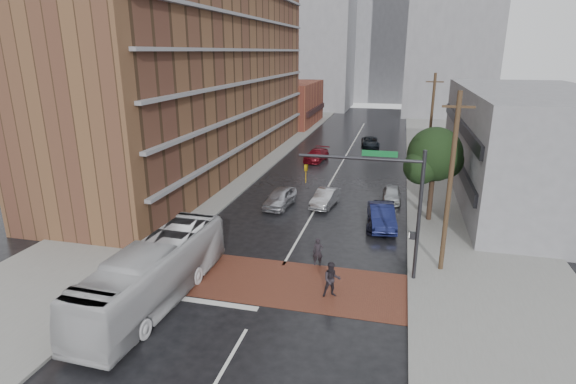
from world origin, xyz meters
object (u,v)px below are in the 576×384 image
Objects in this scene: pedestrian_b at (332,280)px; car_parked_far at (392,194)px; car_travel_a at (280,198)px; car_parked_near at (382,216)px; pedestrian_a at (318,252)px; car_travel_c at (317,155)px; car_travel_b at (325,198)px; transit_bus at (155,273)px; suv_travel at (370,142)px; car_parked_mid at (381,218)px.

car_parked_far is at bearing 63.20° from pedestrian_b.
car_travel_a is 8.43m from car_parked_near.
pedestrian_a is at bearing -57.28° from car_travel_a.
car_travel_c is at bearing 104.98° from car_parked_near.
car_travel_a is 3.63m from car_travel_b.
pedestrian_b is 0.45× the size of car_travel_b.
pedestrian_b is 0.40× the size of car_travel_c.
car_travel_c is at bearing 84.01° from pedestrian_b.
pedestrian_b is 16.43m from car_parked_far.
car_travel_a is (-4.80, 9.45, -0.10)m from pedestrian_a.
car_travel_c is (-4.87, 25.63, -0.17)m from pedestrian_a.
suv_travel is (7.51, 40.82, -0.88)m from transit_bus.
pedestrian_a reaches higher than car_parked_near.
car_travel_c is at bearing 122.07° from car_parked_far.
car_travel_a reaches higher than car_travel_b.
suv_travel is (0.47, 35.05, -0.20)m from pedestrian_a.
car_travel_c is 20.33m from car_parked_mid.
car_travel_a is 0.98× the size of car_parked_mid.
car_travel_a is 0.94× the size of car_travel_c.
transit_bus is at bearing -92.56° from car_travel_a.
pedestrian_a is at bearing -108.67° from car_parked_far.
car_parked_far is at bearing 86.25° from car_parked_mid.
car_parked_far is (8.67, -12.63, -0.05)m from car_travel_c.
suv_travel is at bearing 84.19° from car_travel_a.
suv_travel is 0.96× the size of car_parked_near.
car_parked_near reaches higher than car_parked_far.
pedestrian_a is at bearing -74.26° from car_travel_b.
car_parked_mid is at bearing 0.00° from car_parked_near.
car_parked_near is (2.79, -28.05, 0.15)m from suv_travel.
car_travel_c is 0.97× the size of car_parked_near.
pedestrian_b is (8.34, 2.53, -0.59)m from transit_bus.
car_travel_a reaches higher than suv_travel.
transit_bus is at bearing 178.85° from pedestrian_b.
car_travel_a reaches higher than car_parked_far.
suv_travel is at bearing 96.20° from car_parked_far.
car_travel_b reaches higher than car_parked_mid.
transit_bus is 2.46× the size of car_parked_mid.
car_parked_mid is at bearing -97.48° from car_parked_far.
pedestrian_b is 0.43× the size of car_travel_a.
car_parked_mid is (4.59, -3.50, -0.03)m from car_travel_b.
car_travel_c is (-0.07, 16.18, -0.07)m from car_travel_a.
car_travel_b is 5.77m from car_parked_mid.
pedestrian_a is at bearing -70.36° from car_travel_c.
car_travel_a is at bearing -159.97° from car_parked_far.
car_parked_far is at bearing 61.77° from transit_bus.
car_travel_b is at bearing 72.43° from transit_bus.
transit_bus is at bearing -149.23° from pedestrian_a.
pedestrian_b reaches higher than car_parked_far.
car_travel_a is at bearing 108.33° from pedestrian_a.
pedestrian_b is (1.30, -3.24, 0.09)m from pedestrian_a.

